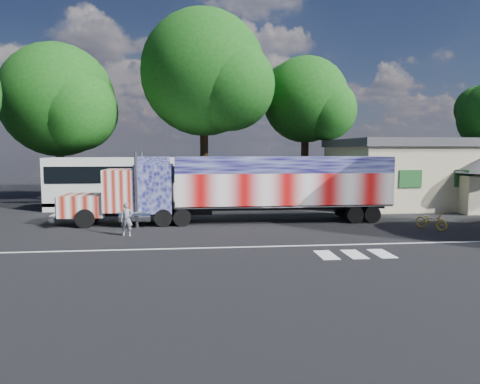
{
  "coord_description": "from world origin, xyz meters",
  "views": [
    {
      "loc": [
        -2.57,
        -21.72,
        4.33
      ],
      "look_at": [
        0.0,
        3.0,
        1.9
      ],
      "focal_mm": 32.0,
      "sensor_mm": 36.0,
      "label": 1
    }
  ],
  "objects": [
    {
      "name": "lane_markings",
      "position": [
        1.71,
        -3.77,
        0.01
      ],
      "size": [
        30.0,
        2.67,
        0.01
      ],
      "color": "silver",
      "rests_on": "ground"
    },
    {
      "name": "tree_ne_a",
      "position": [
        7.78,
        17.63,
        8.94
      ],
      "size": [
        8.32,
        7.92,
        12.96
      ],
      "color": "black",
      "rests_on": "ground"
    },
    {
      "name": "semi_truck",
      "position": [
        0.24,
        3.74,
        2.18
      ],
      "size": [
        19.88,
        3.14,
        4.24
      ],
      "color": "black",
      "rests_on": "ground"
    },
    {
      "name": "tree_n_mid",
      "position": [
        -1.63,
        15.63,
        10.82
      ],
      "size": [
        11.18,
        10.65,
        16.21
      ],
      "color": "black",
      "rests_on": "ground"
    },
    {
      "name": "bicycle",
      "position": [
        10.29,
        0.26,
        0.49
      ],
      "size": [
        1.44,
        1.94,
        0.97
      ],
      "primitive_type": "imported",
      "rotation": [
        0.0,
        0.0,
        0.49
      ],
      "color": "gold",
      "rests_on": "ground"
    },
    {
      "name": "coach_bus",
      "position": [
        -6.78,
        10.58,
        1.97
      ],
      "size": [
        13.05,
        3.04,
        3.8
      ],
      "color": "silver",
      "rests_on": "ground"
    },
    {
      "name": "tree_nw_a",
      "position": [
        -13.89,
        16.07,
        8.46
      ],
      "size": [
        9.88,
        9.41,
        13.22
      ],
      "color": "black",
      "rests_on": "ground"
    },
    {
      "name": "woman",
      "position": [
        -6.08,
        0.17,
        0.85
      ],
      "size": [
        0.64,
        0.43,
        1.71
      ],
      "primitive_type": "imported",
      "rotation": [
        0.0,
        0.0,
        -0.04
      ],
      "color": "slate",
      "rests_on": "ground"
    },
    {
      "name": "ground",
      "position": [
        0.0,
        0.0,
        0.0
      ],
      "size": [
        100.0,
        100.0,
        0.0
      ],
      "primitive_type": "plane",
      "color": "black"
    },
    {
      "name": "hall_building",
      "position": [
        19.92,
        10.86,
        2.62
      ],
      "size": [
        22.4,
        12.8,
        5.2
      ],
      "color": "beige",
      "rests_on": "ground"
    }
  ]
}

